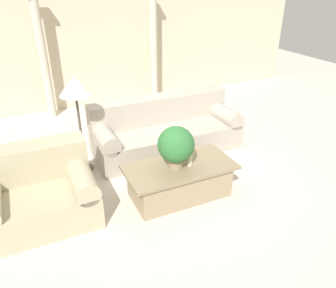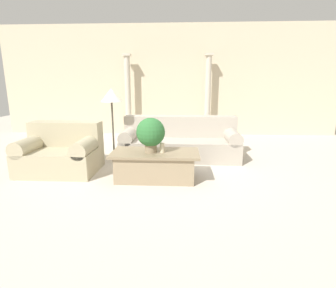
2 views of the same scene
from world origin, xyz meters
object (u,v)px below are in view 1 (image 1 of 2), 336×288
sofa_long (165,130)px  loveseat (38,192)px  potted_plant (176,145)px  coffee_table (179,180)px  floor_lamp (75,90)px

sofa_long → loveseat: bearing=-155.0°
loveseat → potted_plant: (1.64, -0.35, 0.42)m
coffee_table → loveseat: bearing=168.9°
coffee_table → sofa_long: bearing=73.4°
sofa_long → potted_plant: (-0.45, -1.33, 0.43)m
coffee_table → floor_lamp: (-0.99, 1.19, 1.01)m
sofa_long → floor_lamp: bearing=-175.1°
loveseat → floor_lamp: 1.43m
coffee_table → potted_plant: bearing=-165.1°
floor_lamp → sofa_long: bearing=4.9°
loveseat → coffee_table: size_ratio=0.91×
sofa_long → floor_lamp: floor_lamp is taller
loveseat → potted_plant: size_ratio=2.33×
sofa_long → coffee_table: (-0.39, -1.31, -0.10)m
potted_plant → floor_lamp: (-0.93, 1.21, 0.47)m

